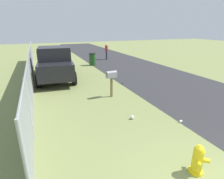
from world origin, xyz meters
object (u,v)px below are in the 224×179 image
at_px(mailbox, 111,76).
at_px(pedestrian, 106,50).
at_px(pickup_truck, 55,62).
at_px(fire_hydrant, 198,160).
at_px(trash_bin, 92,59).

bearing_deg(mailbox, pedestrian, -25.89).
xyz_separation_m(mailbox, pickup_truck, (4.32, 2.09, 0.09)).
xyz_separation_m(fire_hydrant, pickup_truck, (9.56, 2.07, 0.75)).
distance_m(mailbox, pickup_truck, 4.80).
xyz_separation_m(fire_hydrant, mailbox, (5.24, -0.03, 0.66)).
bearing_deg(pedestrian, mailbox, -101.88).
relative_size(fire_hydrant, mailbox, 0.58).
bearing_deg(mailbox, pickup_truck, 19.50).
bearing_deg(fire_hydrant, mailbox, 127.57).
bearing_deg(fire_hydrant, pickup_truck, 140.05).
bearing_deg(pickup_truck, pedestrian, 140.25).
height_order(fire_hydrant, pedestrian, pedestrian).
height_order(mailbox, pedestrian, pedestrian).
height_order(fire_hydrant, trash_bin, trash_bin).
height_order(fire_hydrant, pickup_truck, pickup_truck).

